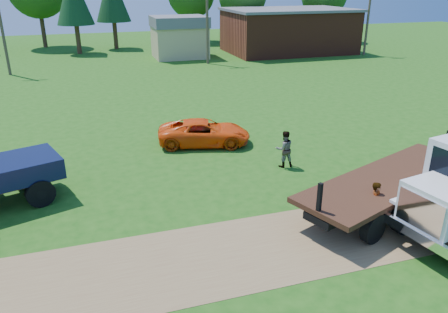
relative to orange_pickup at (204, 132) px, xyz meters
name	(u,v)px	position (x,y,z in m)	size (l,w,h in m)	color
ground	(314,239)	(1.15, -10.49, -0.70)	(140.00, 140.00, 0.00)	#1C4F11
dirt_track	(314,238)	(1.15, -10.49, -0.70)	(120.00, 4.20, 0.01)	brown
orange_pickup	(204,132)	(0.00, 0.00, 0.00)	(2.33, 5.05, 1.40)	#F24D0B
flatbed_trailer	(390,184)	(5.19, -9.18, 0.29)	(9.38, 5.70, 2.31)	black
spectator_a	(376,204)	(3.76, -10.27, 0.16)	(0.63, 0.41, 1.72)	#999999
spectator_b	(284,149)	(2.90, -4.20, 0.22)	(0.89, 0.70, 1.84)	#999999
brick_building	(288,30)	(19.15, 29.51, 1.96)	(15.40, 10.40, 5.30)	maroon
tan_shed	(180,36)	(5.15, 29.51, 1.72)	(6.20, 5.40, 4.70)	tan
utility_poles	(207,19)	(7.15, 24.51, 4.01)	(42.20, 0.28, 9.00)	#4A362A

